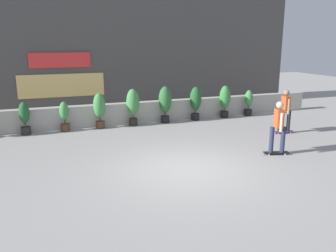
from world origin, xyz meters
TOP-DOWN VIEW (x-y plane):
  - ground_plane at (0.00, 0.00)m, footprint 48.00×48.00m
  - planter_wall at (0.00, 6.00)m, footprint 18.00×0.40m
  - building_backdrop at (-0.00, 10.00)m, footprint 20.00×2.08m
  - potted_plant_1 at (-4.29, 5.55)m, footprint 0.39×0.39m
  - potted_plant_2 at (-2.84, 5.55)m, footprint 0.36×0.36m
  - potted_plant_3 at (-1.46, 5.55)m, footprint 0.49×0.49m
  - potted_plant_4 at (-0.06, 5.55)m, footprint 0.54×0.54m
  - potted_plant_5 at (1.38, 5.55)m, footprint 0.56×0.56m
  - potted_plant_6 at (2.83, 5.55)m, footprint 0.52×0.52m
  - potted_plant_7 at (4.32, 5.55)m, footprint 0.51×0.51m
  - potted_plant_8 at (5.60, 5.55)m, footprint 0.38×0.38m
  - skater_far_left at (5.06, 2.25)m, footprint 0.82×0.55m
  - skater_by_wall_right at (3.16, 0.21)m, footprint 0.82×0.54m

SIDE VIEW (x-z plane):
  - ground_plane at x=0.00m, z-range 0.00..0.00m
  - planter_wall at x=0.00m, z-range 0.00..0.90m
  - potted_plant_2 at x=-2.84m, z-range 0.03..1.21m
  - potted_plant_8 at x=5.60m, z-range 0.04..1.26m
  - potted_plant_1 at x=-4.29m, z-range 0.06..1.31m
  - potted_plant_3 at x=-1.46m, z-range 0.11..1.56m
  - potted_plant_7 at x=4.32m, z-range 0.12..1.61m
  - potted_plant_6 at x=2.83m, z-range 0.12..1.63m
  - potted_plant_4 at x=-0.06m, z-range 0.13..1.68m
  - potted_plant_5 at x=1.38m, z-range 0.14..1.73m
  - skater_far_left at x=5.06m, z-range 0.09..1.79m
  - skater_by_wall_right at x=3.16m, z-range 0.09..1.79m
  - building_backdrop at x=0.00m, z-range 0.00..6.50m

